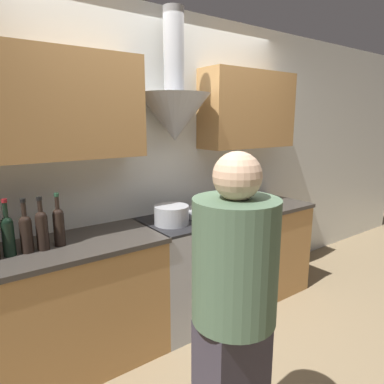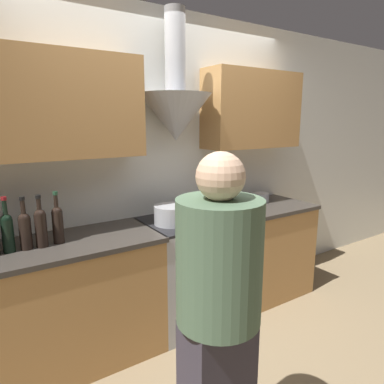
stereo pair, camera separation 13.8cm
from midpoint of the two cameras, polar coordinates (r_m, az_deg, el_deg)
name	(u,v)px [view 2 (the right image)]	position (r m, az deg, el deg)	size (l,w,h in m)	color
ground_plane	(209,339)	(2.97, 4.31, -23.27)	(12.00, 12.00, 0.00)	#847051
wall_back	(159,148)	(2.90, -4.17, 7.26)	(8.40, 0.58, 2.60)	silver
counter_left	(49,308)	(2.61, -21.31, -17.65)	(1.54, 0.62, 0.90)	#B27F47
counter_right	(258,250)	(3.48, 12.03, -9.50)	(1.02, 0.62, 0.90)	#B27F47
stove_range	(185,270)	(2.98, 0.27, -12.88)	(0.68, 0.60, 0.90)	#A8AAAF
wine_bottle_5	(7,230)	(2.36, -26.95, -5.74)	(0.07, 0.07, 0.35)	black
wine_bottle_6	(25,229)	(2.37, -24.57, -5.59)	(0.07, 0.07, 0.34)	black
wine_bottle_7	(41,226)	(2.37, -22.38, -5.22)	(0.07, 0.07, 0.34)	black
wine_bottle_8	(58,222)	(2.41, -19.97, -4.80)	(0.07, 0.07, 0.35)	black
stock_pot	(171,215)	(2.69, -1.99, -3.81)	(0.27, 0.27, 0.15)	#A8AAAF
mixing_bowl	(199,213)	(2.92, 2.53, -3.45)	(0.24, 0.24, 0.06)	#A8AAAF
orange_fruit	(226,204)	(3.22, 6.85, -1.98)	(0.07, 0.07, 0.07)	orange
saucepan	(260,197)	(3.51, 12.43, -0.88)	(0.17, 0.17, 0.09)	#A8AAAF
chefs_knife	(239,213)	(3.05, 9.06, -3.45)	(0.20, 0.15, 0.01)	silver
person_foreground_left	(218,317)	(1.59, 7.02, -20.03)	(0.36, 0.36, 1.59)	#38333D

